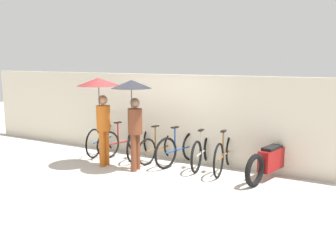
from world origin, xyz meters
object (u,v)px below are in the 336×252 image
Objects in this scene: parked_bicycle_5 at (203,151)px; motorcycle at (271,161)px; parked_bicycle_4 at (180,149)px; pedestrian_center at (133,103)px; parked_bicycle_2 at (142,143)px; parked_bicycle_3 at (160,147)px; parked_bicycle_0 at (104,139)px; pedestrian_leading at (100,98)px; parked_bicycle_6 at (225,154)px; parked_bicycle_1 at (124,141)px.

motorcycle is (1.60, -0.08, 0.01)m from parked_bicycle_5.
parked_bicycle_4 reaches higher than parked_bicycle_5.
parked_bicycle_5 is 1.99m from pedestrian_center.
parked_bicycle_3 is at bearing -105.24° from parked_bicycle_2.
pedestrian_leading is (0.79, -1.06, 1.22)m from parked_bicycle_0.
parked_bicycle_6 is 3.08m from pedestrian_leading.
pedestrian_center is (0.51, -1.09, 1.15)m from parked_bicycle_2.
parked_bicycle_1 reaches higher than parked_bicycle_6.
parked_bicycle_4 is at bearing 83.87° from parked_bicycle_6.
parked_bicycle_0 is at bearing 101.82° from motorcycle.
parked_bicycle_0 is at bearing 84.26° from parked_bicycle_2.
parked_bicycle_0 is 1.01× the size of parked_bicycle_6.
parked_bicycle_1 is at bearing -91.04° from parked_bicycle_0.
parked_bicycle_2 is 2.28m from parked_bicycle_6.
parked_bicycle_2 is at bearing 97.19° from parked_bicycle_4.
pedestrian_leading reaches higher than parked_bicycle_2.
parked_bicycle_3 is 2.74m from motorcycle.
motorcycle is at bearing -100.57° from parked_bicycle_5.
parked_bicycle_0 reaches higher than parked_bicycle_6.
parked_bicycle_6 is at bearing -82.03° from parked_bicycle_3.
parked_bicycle_5 is 0.82× the size of pedestrian_leading.
parked_bicycle_1 is at bearing 80.50° from parked_bicycle_2.
pedestrian_leading is at bearing 105.47° from parked_bicycle_6.
pedestrian_leading is (-0.92, -1.11, 1.26)m from parked_bicycle_3.
pedestrian_center reaches higher than parked_bicycle_4.
parked_bicycle_1 reaches higher than parked_bicycle_0.
motorcycle is at bearing -99.57° from parked_bicycle_0.
parked_bicycle_2 is at bearing -94.73° from parked_bicycle_0.
parked_bicycle_1 is 1.03× the size of parked_bicycle_3.
parked_bicycle_3 is 1.91m from pedestrian_leading.
parked_bicycle_2 is 0.86× the size of pedestrian_center.
parked_bicycle_2 is 1.71m from parked_bicycle_5.
pedestrian_leading reaches higher than parked_bicycle_3.
pedestrian_leading is 4.00m from motorcycle.
pedestrian_center is (-0.63, -1.00, 1.16)m from parked_bicycle_4.
parked_bicycle_3 is at bearing 81.97° from parked_bicycle_6.
pedestrian_leading reaches higher than parked_bicycle_1.
parked_bicycle_3 is at bearing -100.17° from pedestrian_center.
pedestrian_center is at bearing -174.01° from parked_bicycle_3.
pedestrian_center is (1.08, -1.08, 1.17)m from parked_bicycle_1.
parked_bicycle_0 is at bearing 102.07° from parked_bicycle_4.
parked_bicycle_1 is (0.57, 0.09, -0.02)m from parked_bicycle_0.
pedestrian_leading is at bearing 152.68° from parked_bicycle_2.
parked_bicycle_6 is at bearing -102.79° from parked_bicycle_2.
parked_bicycle_2 reaches higher than parked_bicycle_6.
parked_bicycle_2 is 1.09× the size of parked_bicycle_3.
parked_bicycle_5 is at bearing -144.82° from pedestrian_center.
parked_bicycle_4 is (2.28, 0.00, -0.01)m from parked_bicycle_0.
parked_bicycle_5 is 2.65m from pedestrian_leading.
parked_bicycle_5 is at bearing -69.83° from parked_bicycle_4.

